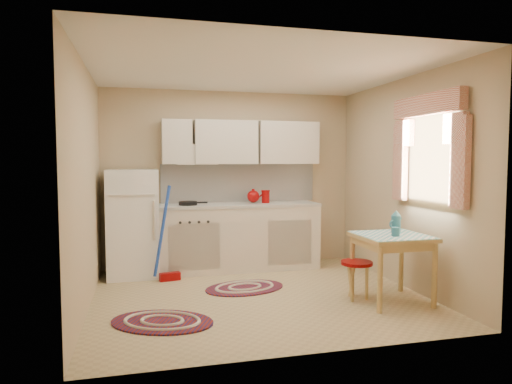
# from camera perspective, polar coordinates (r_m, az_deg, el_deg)

# --- Properties ---
(room_shell) EXTENTS (3.64, 3.60, 2.52)m
(room_shell) POSITION_cam_1_polar(r_m,az_deg,el_deg) (5.30, 1.29, 4.80)
(room_shell) COLOR tan
(room_shell) RESTS_ON ground
(fridge) EXTENTS (0.65, 0.60, 1.40)m
(fridge) POSITION_cam_1_polar(r_m,az_deg,el_deg) (6.18, -15.12, -3.79)
(fridge) COLOR white
(fridge) RESTS_ON ground
(broom) EXTENTS (0.30, 0.17, 1.20)m
(broom) POSITION_cam_1_polar(r_m,az_deg,el_deg) (5.86, -10.79, -5.13)
(broom) COLOR #1D44B7
(broom) RESTS_ON ground
(base_cabinets) EXTENTS (2.25, 0.60, 0.88)m
(base_cabinets) POSITION_cam_1_polar(r_m,az_deg,el_deg) (6.40, -2.37, -5.74)
(base_cabinets) COLOR beige
(base_cabinets) RESTS_ON ground
(countertop) EXTENTS (2.27, 0.62, 0.04)m
(countertop) POSITION_cam_1_polar(r_m,az_deg,el_deg) (6.34, -2.38, -1.64)
(countertop) COLOR #B5B3AB
(countertop) RESTS_ON base_cabinets
(frying_pan) EXTENTS (0.26, 0.26, 0.05)m
(frying_pan) POSITION_cam_1_polar(r_m,az_deg,el_deg) (6.18, -8.50, -1.40)
(frying_pan) COLOR black
(frying_pan) RESTS_ON countertop
(red_kettle) EXTENTS (0.22, 0.20, 0.19)m
(red_kettle) POSITION_cam_1_polar(r_m,az_deg,el_deg) (6.38, -0.35, -0.56)
(red_kettle) COLOR #840405
(red_kettle) RESTS_ON countertop
(red_canister) EXTENTS (0.13, 0.13, 0.16)m
(red_canister) POSITION_cam_1_polar(r_m,az_deg,el_deg) (6.42, 1.20, -0.66)
(red_canister) COLOR #840405
(red_canister) RESTS_ON countertop
(table) EXTENTS (0.72, 0.72, 0.72)m
(table) POSITION_cam_1_polar(r_m,az_deg,el_deg) (5.18, 16.57, -9.14)
(table) COLOR tan
(table) RESTS_ON ground
(stool) EXTENTS (0.35, 0.35, 0.42)m
(stool) POSITION_cam_1_polar(r_m,az_deg,el_deg) (5.19, 12.45, -10.73)
(stool) COLOR #840405
(stool) RESTS_ON ground
(coffee_pot) EXTENTS (0.15, 0.14, 0.26)m
(coffee_pot) POSITION_cam_1_polar(r_m,az_deg,el_deg) (5.25, 17.09, -3.56)
(coffee_pot) COLOR #29677E
(coffee_pot) RESTS_ON table
(mug) EXTENTS (0.11, 0.11, 0.10)m
(mug) POSITION_cam_1_polar(r_m,az_deg,el_deg) (5.01, 17.06, -4.82)
(mug) COLOR #29677E
(mug) RESTS_ON table
(rug_center) EXTENTS (1.06, 0.80, 0.02)m
(rug_center) POSITION_cam_1_polar(r_m,az_deg,el_deg) (5.53, -1.42, -11.88)
(rug_center) COLOR maroon
(rug_center) RESTS_ON ground
(rug_left) EXTENTS (1.16, 1.00, 0.02)m
(rug_left) POSITION_cam_1_polar(r_m,az_deg,el_deg) (4.53, -11.66, -15.61)
(rug_left) COLOR maroon
(rug_left) RESTS_ON ground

